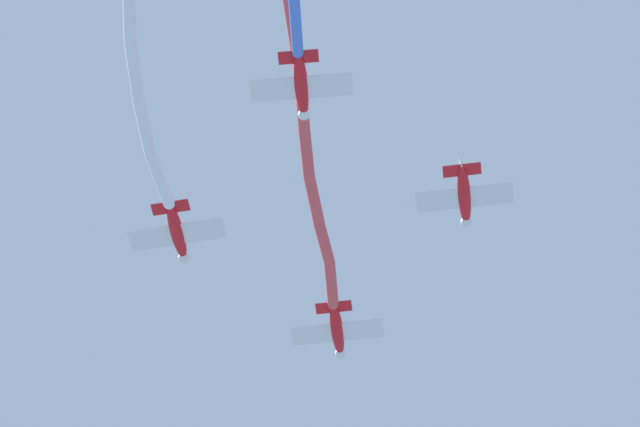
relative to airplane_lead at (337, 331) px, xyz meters
name	(u,v)px	position (x,y,z in m)	size (l,w,h in m)	color
airplane_lead	(337,331)	(0.00, 0.00, 0.00)	(4.82, 5.31, 1.47)	red
smoke_trail_lead	(298,90)	(-13.06, -10.84, 0.15)	(24.07, 19.01, 1.64)	#DB4C4C
airplane_left_wing	(177,233)	(-12.23, 0.94, -0.40)	(4.75, 5.44, 1.47)	red
smoke_trail_left_wing	(132,16)	(-23.01, -8.36, -0.58)	(18.33, 17.40, 1.31)	white
airplane_right_wing	(464,196)	(-0.95, -12.24, 0.30)	(4.81, 5.31, 1.47)	red
airplane_slot	(301,86)	(-13.19, -11.29, -0.20)	(4.96, 5.19, 1.47)	red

